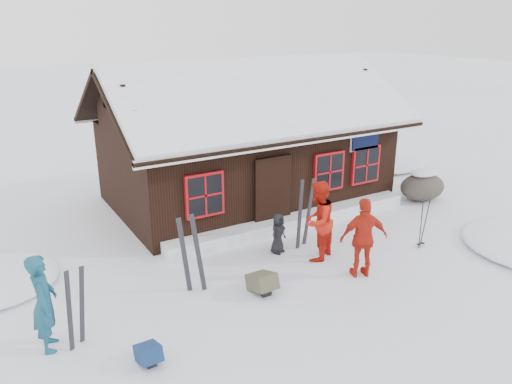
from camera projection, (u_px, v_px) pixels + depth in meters
ground at (296, 273)px, 11.35m from camera, size 120.00×120.00×0.00m
mountain_hut at (245, 151)px, 15.60m from camera, size 8.90×6.09×4.42m
snow_drift at (294, 221)px, 13.84m from camera, size 7.60×0.60×0.35m
snow_mounds at (306, 230)px, 13.66m from camera, size 20.60×13.20×0.48m
skier_teal at (44, 303)px, 8.51m from camera, size 0.54×0.72×1.80m
skier_orange_left at (318, 221)px, 11.75m from camera, size 1.18×1.10×1.95m
skier_orange_right at (364, 238)px, 10.97m from camera, size 1.17×0.81×1.84m
skier_crouched at (278, 233)px, 12.21m from camera, size 0.59×0.51×1.03m
boulder at (422, 186)px, 15.85m from camera, size 1.54×1.16×0.90m
ski_pair_left at (76, 309)px, 8.67m from camera, size 0.44×0.21×1.53m
ski_pair_mid at (191, 255)px, 10.35m from camera, size 0.59×0.17×1.79m
ski_pair_right at (304, 214)px, 12.49m from camera, size 0.58×0.16×1.81m
ski_poles at (423, 224)px, 12.48m from camera, size 0.24×0.12×1.35m
backpack_blue at (149, 356)px, 8.36m from camera, size 0.37×0.49×0.27m
backpack_olive at (262, 285)px, 10.52m from camera, size 0.48×0.63×0.34m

